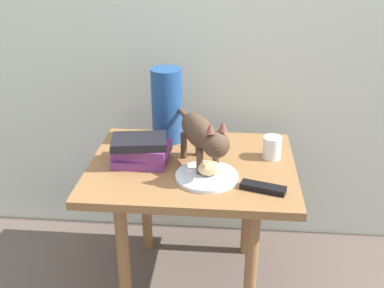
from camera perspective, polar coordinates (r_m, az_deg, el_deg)
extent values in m
plane|color=brown|center=(2.03, 0.00, -16.57)|extent=(6.00, 6.00, 0.00)
cube|color=olive|center=(1.72, 0.00, -2.87)|extent=(0.76, 0.60, 0.03)
cylinder|color=olive|center=(1.72, -8.38, -14.33)|extent=(0.04, 0.04, 0.53)
cylinder|color=olive|center=(1.69, 7.21, -15.20)|extent=(0.04, 0.04, 0.53)
cylinder|color=olive|center=(2.08, -5.68, -6.53)|extent=(0.04, 0.04, 0.53)
cylinder|color=olive|center=(2.05, 6.86, -7.08)|extent=(0.04, 0.04, 0.53)
cylinder|color=silver|center=(1.61, 1.83, -4.00)|extent=(0.22, 0.22, 0.01)
ellipsoid|color=#E0BC7A|center=(1.60, 2.11, -2.98)|extent=(0.10, 0.08, 0.05)
cylinder|color=#4C3828|center=(1.62, 2.93, -2.11)|extent=(0.02, 0.02, 0.10)
cylinder|color=#4C3828|center=(1.60, 0.96, -2.46)|extent=(0.02, 0.02, 0.10)
cylinder|color=#4C3828|center=(1.76, 0.82, 0.12)|extent=(0.02, 0.02, 0.10)
cylinder|color=#4C3828|center=(1.74, -1.02, -0.18)|extent=(0.02, 0.02, 0.10)
ellipsoid|color=#4C3828|center=(1.65, 0.84, 1.55)|extent=(0.20, 0.27, 0.11)
sphere|color=#4C3828|center=(1.51, 3.00, -0.08)|extent=(0.09, 0.09, 0.09)
cone|color=brown|center=(1.50, 3.82, 2.21)|extent=(0.03, 0.03, 0.03)
cone|color=brown|center=(1.48, 2.27, 1.98)|extent=(0.03, 0.03, 0.03)
cylinder|color=#4C3828|center=(1.82, -1.54, 4.21)|extent=(0.09, 0.15, 0.02)
cube|color=#72337A|center=(1.72, -6.32, -1.80)|extent=(0.20, 0.15, 0.03)
cube|color=#72337A|center=(1.71, -6.18, -0.65)|extent=(0.21, 0.16, 0.04)
cube|color=black|center=(1.68, -6.52, 0.28)|extent=(0.21, 0.16, 0.03)
cylinder|color=navy|center=(1.85, -3.10, 4.73)|extent=(0.12, 0.12, 0.30)
cylinder|color=silver|center=(1.76, 9.80, -0.42)|extent=(0.07, 0.07, 0.08)
cylinder|color=silver|center=(1.77, 9.76, -1.02)|extent=(0.06, 0.06, 0.04)
cube|color=black|center=(1.56, 8.73, -5.33)|extent=(0.16, 0.09, 0.02)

